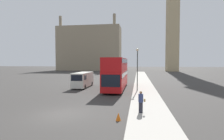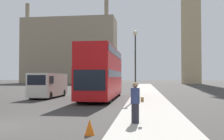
{
  "view_description": "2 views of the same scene",
  "coord_description": "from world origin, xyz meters",
  "px_view_note": "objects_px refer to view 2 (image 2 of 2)",
  "views": [
    {
      "loc": [
        5.69,
        -12.37,
        3.95
      ],
      "look_at": [
        2.03,
        11.92,
        2.87
      ],
      "focal_mm": 28.0,
      "sensor_mm": 36.0,
      "label": 1
    },
    {
      "loc": [
        6.24,
        -9.27,
        2.01
      ],
      "look_at": [
        2.49,
        20.29,
        2.85
      ],
      "focal_mm": 40.0,
      "sensor_mm": 36.0,
      "label": 2
    }
  ],
  "objects_px": {
    "pedestrian": "(135,103)",
    "street_lamp": "(135,54)",
    "red_double_decker_bus": "(102,71)",
    "white_van": "(48,85)"
  },
  "relations": [
    {
      "from": "pedestrian",
      "to": "street_lamp",
      "type": "distance_m",
      "value": 10.7
    },
    {
      "from": "red_double_decker_bus",
      "to": "pedestrian",
      "type": "relative_size",
      "value": 6.59
    },
    {
      "from": "street_lamp",
      "to": "pedestrian",
      "type": "bearing_deg",
      "value": -88.16
    },
    {
      "from": "pedestrian",
      "to": "street_lamp",
      "type": "relative_size",
      "value": 0.29
    },
    {
      "from": "red_double_decker_bus",
      "to": "white_van",
      "type": "distance_m",
      "value": 5.65
    },
    {
      "from": "street_lamp",
      "to": "red_double_decker_bus",
      "type": "bearing_deg",
      "value": 148.5
    },
    {
      "from": "pedestrian",
      "to": "street_lamp",
      "type": "height_order",
      "value": "street_lamp"
    },
    {
      "from": "red_double_decker_bus",
      "to": "street_lamp",
      "type": "xyz_separation_m",
      "value": [
        3.07,
        -1.88,
        1.35
      ]
    },
    {
      "from": "white_van",
      "to": "street_lamp",
      "type": "distance_m",
      "value": 9.32
    },
    {
      "from": "red_double_decker_bus",
      "to": "street_lamp",
      "type": "height_order",
      "value": "street_lamp"
    }
  ]
}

